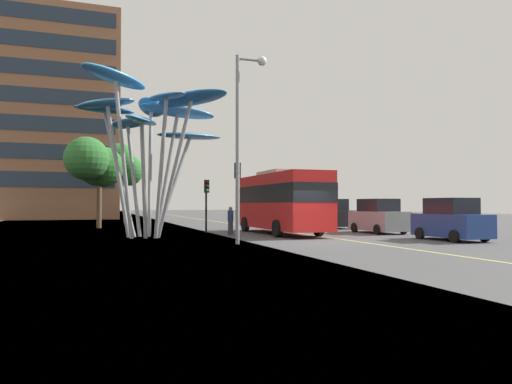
{
  "coord_description": "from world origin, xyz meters",
  "views": [
    {
      "loc": [
        -10.26,
        -20.53,
        1.81
      ],
      "look_at": [
        -1.22,
        5.68,
        2.5
      ],
      "focal_mm": 33.45,
      "sensor_mm": 36.0,
      "label": 1
    }
  ],
  "objects": [
    {
      "name": "car_side_street",
      "position": [
        6.5,
        17.95,
        1.0
      ],
      "size": [
        2.1,
        4.4,
        2.1
      ],
      "color": "gray",
      "rests_on": "ground"
    },
    {
      "name": "ground",
      "position": [
        -0.7,
        0.0,
        -0.05
      ],
      "size": [
        120.0,
        240.0,
        0.1
      ],
      "color": "#4C4C4F"
    },
    {
      "name": "leaf_sculpture",
      "position": [
        -7.38,
        5.66,
        6.49
      ],
      "size": [
        8.92,
        8.18,
        8.72
      ],
      "color": "#9EA0A5",
      "rests_on": "ground"
    },
    {
      "name": "red_bus",
      "position": [
        0.48,
        6.14,
        2.07
      ],
      "size": [
        2.83,
        9.62,
        3.8
      ],
      "color": "red",
      "rests_on": "ground"
    },
    {
      "name": "street_lamp",
      "position": [
        -3.77,
        0.01,
        5.39
      ],
      "size": [
        1.48,
        0.44,
        8.63
      ],
      "color": "gray",
      "rests_on": "ground"
    },
    {
      "name": "car_parked_far",
      "position": [
        6.7,
        11.16,
        1.0
      ],
      "size": [
        1.94,
        3.81,
        2.17
      ],
      "color": "black",
      "rests_on": "ground"
    },
    {
      "name": "traffic_light_kerb_near",
      "position": [
        -3.23,
        2.81,
        2.83
      ],
      "size": [
        0.28,
        0.42,
        3.91
      ],
      "color": "black",
      "rests_on": "ground"
    },
    {
      "name": "car_parked_near",
      "position": [
        6.59,
        -1.34,
        0.98
      ],
      "size": [
        1.97,
        3.99,
        2.1
      ],
      "color": "navy",
      "rests_on": "ground"
    },
    {
      "name": "car_parked_mid",
      "position": [
        6.54,
        4.93,
        0.99
      ],
      "size": [
        2.01,
        4.16,
        2.12
      ],
      "color": "gray",
      "rests_on": "ground"
    },
    {
      "name": "tree_pavement_near",
      "position": [
        -10.02,
        17.35,
        4.83
      ],
      "size": [
        4.36,
        4.86,
        6.74
      ],
      "color": "brown",
      "rests_on": "ground"
    },
    {
      "name": "backdrop_building",
      "position": [
        -16.29,
        45.62,
        12.58
      ],
      "size": [
        18.29,
        16.03,
        25.15
      ],
      "color": "brown",
      "rests_on": "ground"
    },
    {
      "name": "tree_pavement_far",
      "position": [
        -7.42,
        27.98,
        5.76
      ],
      "size": [
        3.88,
        4.63,
        7.67
      ],
      "color": "brown",
      "rests_on": "ground"
    },
    {
      "name": "traffic_light_kerb_far",
      "position": [
        -3.52,
        8.45,
        2.4
      ],
      "size": [
        0.28,
        0.42,
        3.3
      ],
      "color": "black",
      "rests_on": "ground"
    },
    {
      "name": "pedestrian",
      "position": [
        -2.69,
        5.94,
        0.83
      ],
      "size": [
        0.34,
        0.34,
        1.65
      ],
      "color": "#2D3342",
      "rests_on": "ground"
    }
  ]
}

